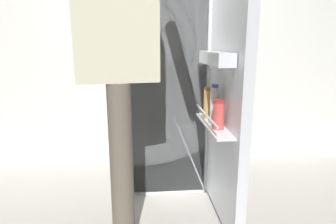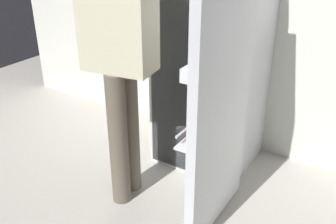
# 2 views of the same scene
# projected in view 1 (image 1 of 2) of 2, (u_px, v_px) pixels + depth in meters

# --- Properties ---
(ground_plane) EXTENTS (6.27, 6.27, 0.00)m
(ground_plane) POSITION_uv_depth(u_px,v_px,m) (163.00, 213.00, 1.88)
(ground_plane) COLOR #B7B2A8
(kitchen_wall) EXTENTS (4.40, 0.10, 2.59)m
(kitchen_wall) POSITION_uv_depth(u_px,v_px,m) (155.00, 17.00, 2.45)
(kitchen_wall) COLOR silver
(kitchen_wall) RESTS_ON ground_plane
(refrigerator) EXTENTS (0.73, 1.25, 1.61)m
(refrigerator) POSITION_uv_depth(u_px,v_px,m) (162.00, 80.00, 2.17)
(refrigerator) COLOR silver
(refrigerator) RESTS_ON ground_plane
(person) EXTENTS (0.62, 0.70, 1.77)m
(person) POSITION_uv_depth(u_px,v_px,m) (118.00, 44.00, 1.46)
(person) COLOR #665B4C
(person) RESTS_ON ground_plane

